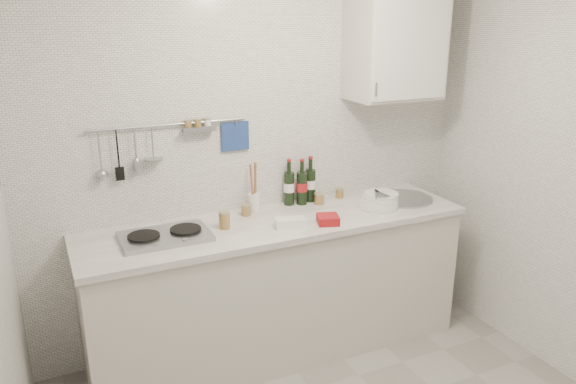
{
  "coord_description": "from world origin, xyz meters",
  "views": [
    {
      "loc": [
        -1.32,
        -1.88,
        2.16
      ],
      "look_at": [
        -0.02,
        0.9,
        1.17
      ],
      "focal_mm": 35.0,
      "sensor_mm": 36.0,
      "label": 1
    }
  ],
  "objects_px": {
    "wine_bottles": "(301,181)",
    "utensil_crock": "(254,200)",
    "plate_stack_hob": "(157,236)",
    "plate_stack_sink": "(380,200)",
    "wall_cabinet": "(396,45)"
  },
  "relations": [
    {
      "from": "wall_cabinet",
      "to": "plate_stack_sink",
      "type": "height_order",
      "value": "wall_cabinet"
    },
    {
      "from": "plate_stack_hob",
      "to": "utensil_crock",
      "type": "xyz_separation_m",
      "value": [
        0.67,
        0.17,
        0.06
      ]
    },
    {
      "from": "wall_cabinet",
      "to": "plate_stack_hob",
      "type": "distance_m",
      "value": 1.93
    },
    {
      "from": "plate_stack_sink",
      "to": "plate_stack_hob",
      "type": "bearing_deg",
      "value": 176.96
    },
    {
      "from": "plate_stack_hob",
      "to": "wine_bottles",
      "type": "bearing_deg",
      "value": 11.36
    },
    {
      "from": "wall_cabinet",
      "to": "plate_stack_sink",
      "type": "bearing_deg",
      "value": -136.48
    },
    {
      "from": "plate_stack_sink",
      "to": "wall_cabinet",
      "type": "bearing_deg",
      "value": 43.52
    },
    {
      "from": "plate_stack_hob",
      "to": "wine_bottles",
      "type": "relative_size",
      "value": 1.04
    },
    {
      "from": "plate_stack_sink",
      "to": "wine_bottles",
      "type": "height_order",
      "value": "wine_bottles"
    },
    {
      "from": "wall_cabinet",
      "to": "utensil_crock",
      "type": "distance_m",
      "value": 1.36
    },
    {
      "from": "plate_stack_sink",
      "to": "wine_bottles",
      "type": "xyz_separation_m",
      "value": [
        -0.45,
        0.28,
        0.11
      ]
    },
    {
      "from": "wine_bottles",
      "to": "utensil_crock",
      "type": "height_order",
      "value": "utensil_crock"
    },
    {
      "from": "wine_bottles",
      "to": "plate_stack_sink",
      "type": "bearing_deg",
      "value": -32.15
    },
    {
      "from": "plate_stack_sink",
      "to": "utensil_crock",
      "type": "height_order",
      "value": "utensil_crock"
    },
    {
      "from": "plate_stack_hob",
      "to": "utensil_crock",
      "type": "relative_size",
      "value": 0.96
    }
  ]
}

